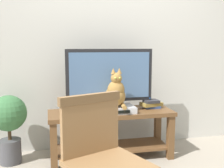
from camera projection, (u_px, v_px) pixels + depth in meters
back_wall at (109, 32)px, 3.37m from camera, size 7.00×0.12×2.80m
tv_stand at (111, 126)px, 3.07m from camera, size 1.35×0.47×0.53m
tv at (110, 77)px, 3.05m from camera, size 0.96×0.20×0.68m
media_box at (115, 109)px, 2.98m from camera, size 0.41×0.28×0.07m
cat at (116, 93)px, 2.94m from camera, size 0.21×0.33×0.42m
wooden_chair at (101, 152)px, 1.84m from camera, size 0.61×0.61×0.92m
book_stack at (151, 104)px, 3.19m from camera, size 0.26×0.19×0.10m
potted_plant at (9, 121)px, 2.91m from camera, size 0.38×0.38×0.73m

